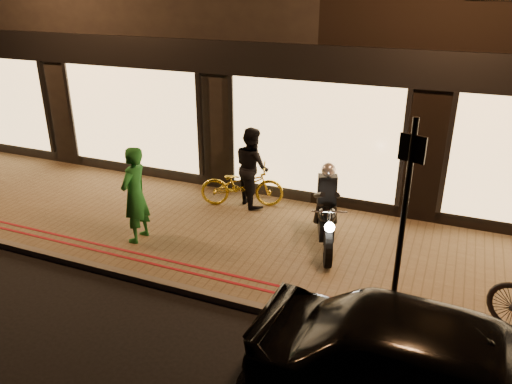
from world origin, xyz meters
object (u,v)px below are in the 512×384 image
at_px(sign_post, 404,215).
at_px(person_green, 135,195).
at_px(motorcycle, 326,216).
at_px(bicycle_gold, 242,185).

xyz_separation_m(sign_post, person_green, (-4.79, 0.67, -0.77)).
height_order(motorcycle, sign_post, sign_post).
bearing_deg(bicycle_gold, person_green, 131.86).
relative_size(motorcycle, sign_post, 0.63).
height_order(motorcycle, bicycle_gold, motorcycle).
xyz_separation_m(sign_post, bicycle_gold, (-3.63, 2.85, -1.21)).
height_order(motorcycle, person_green, person_green).
bearing_deg(sign_post, person_green, 172.06).
relative_size(sign_post, person_green, 1.65).
distance_m(motorcycle, sign_post, 2.53).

